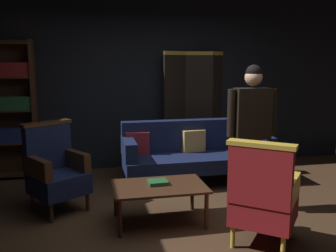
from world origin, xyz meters
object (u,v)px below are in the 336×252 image
(coffee_table, at_px, (159,189))
(armchair_gilt_accent, at_px, (263,196))
(book_green_cloth, at_px, (158,182))
(bookshelf, at_px, (5,107))
(folding_screen, at_px, (220,106))
(velvet_couch, at_px, (195,151))
(standing_figure, at_px, (252,124))
(armchair_wing_left, at_px, (55,169))

(coffee_table, bearing_deg, armchair_gilt_accent, -40.09)
(book_green_cloth, bearing_deg, bookshelf, 133.61)
(folding_screen, relative_size, coffee_table, 2.10)
(velvet_couch, distance_m, book_green_cloth, 1.49)
(armchair_gilt_accent, xyz_separation_m, book_green_cloth, (-0.86, 0.76, -0.05))
(folding_screen, height_order, velvet_couch, folding_screen)
(armchair_gilt_accent, distance_m, standing_figure, 1.04)
(bookshelf, relative_size, armchair_wing_left, 1.97)
(velvet_couch, height_order, book_green_cloth, velvet_couch)
(folding_screen, xyz_separation_m, coffee_table, (-1.51, -2.26, -0.61))
(coffee_table, distance_m, book_green_cloth, 0.08)
(folding_screen, height_order, armchair_wing_left, folding_screen)
(armchair_gilt_accent, bearing_deg, bookshelf, 134.99)
(coffee_table, height_order, armchair_gilt_accent, armchair_gilt_accent)
(velvet_couch, bearing_deg, book_green_cloth, -122.24)
(standing_figure, bearing_deg, armchair_wing_left, 167.98)
(bookshelf, bearing_deg, armchair_wing_left, -61.08)
(coffee_table, distance_m, armchair_wing_left, 1.28)
(armchair_gilt_accent, height_order, armchair_wing_left, same)
(standing_figure, relative_size, book_green_cloth, 8.20)
(coffee_table, height_order, standing_figure, standing_figure)
(folding_screen, xyz_separation_m, armchair_gilt_accent, (-0.65, -2.98, -0.50))
(armchair_wing_left, height_order, book_green_cloth, armchair_wing_left)
(armchair_gilt_accent, bearing_deg, armchair_wing_left, 145.99)
(bookshelf, height_order, standing_figure, bookshelf)
(coffee_table, xyz_separation_m, armchair_wing_left, (-1.12, 0.61, 0.12))
(velvet_couch, relative_size, coffee_table, 2.12)
(standing_figure, distance_m, book_green_cloth, 1.26)
(standing_figure, bearing_deg, book_green_cloth, -175.32)
(bookshelf, bearing_deg, armchair_gilt_accent, -45.01)
(coffee_table, bearing_deg, folding_screen, 56.33)
(coffee_table, xyz_separation_m, standing_figure, (1.11, 0.14, 0.65))
(folding_screen, distance_m, armchair_wing_left, 3.14)
(armchair_gilt_accent, bearing_deg, standing_figure, 73.15)
(bookshelf, relative_size, coffee_table, 2.05)
(coffee_table, bearing_deg, standing_figure, 7.02)
(folding_screen, height_order, book_green_cloth, folding_screen)
(armchair_gilt_accent, bearing_deg, velvet_couch, 91.80)
(folding_screen, relative_size, standing_figure, 1.23)
(bookshelf, bearing_deg, book_green_cloth, -46.39)
(coffee_table, relative_size, armchair_wing_left, 0.96)
(bookshelf, distance_m, book_green_cloth, 2.83)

